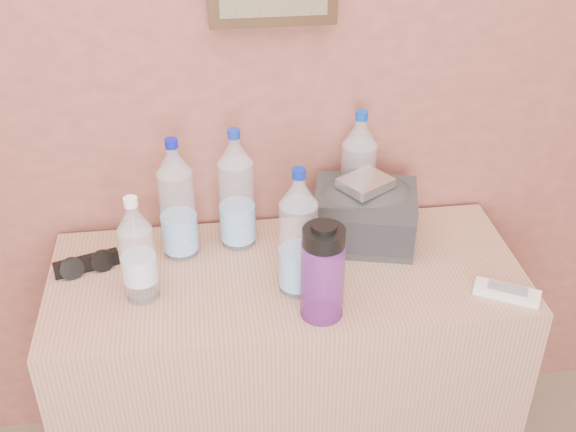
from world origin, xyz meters
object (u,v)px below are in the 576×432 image
at_px(nalgene_bottle, 323,272).
at_px(toiletry_bag, 365,213).
at_px(ac_remote, 507,292).
at_px(foil_packet, 365,183).
at_px(pet_large_c, 358,177).
at_px(pet_large_d, 298,238).
at_px(pet_small, 138,255).
at_px(pet_large_a, 177,205).
at_px(dresser, 287,378).
at_px(pet_large_b, 237,195).
at_px(sunglasses, 86,264).

relative_size(nalgene_bottle, toiletry_bag, 0.94).
xyz_separation_m(ac_remote, foil_packet, (-0.30, 0.25, 0.18)).
bearing_deg(toiletry_bag, foil_packet, -100.26).
xyz_separation_m(ac_remote, toiletry_bag, (-0.29, 0.27, 0.08)).
height_order(pet_large_c, toiletry_bag, pet_large_c).
distance_m(pet_large_d, ac_remote, 0.51).
relative_size(pet_large_c, pet_small, 1.24).
bearing_deg(toiletry_bag, pet_large_a, -167.46).
relative_size(dresser, pet_large_a, 3.63).
relative_size(dresser, foil_packet, 10.10).
relative_size(pet_large_d, nalgene_bottle, 1.35).
height_order(dresser, toiletry_bag, toiletry_bag).
xyz_separation_m(pet_small, nalgene_bottle, (0.41, -0.12, -0.00)).
bearing_deg(pet_large_a, pet_large_b, 10.24).
relative_size(nalgene_bottle, foil_packet, 2.08).
bearing_deg(pet_large_d, dresser, 105.29).
bearing_deg(sunglasses, nalgene_bottle, -40.79).
relative_size(pet_small, sunglasses, 1.70).
height_order(pet_large_d, sunglasses, pet_large_d).
relative_size(pet_small, toiletry_bag, 1.06).
xyz_separation_m(sunglasses, foil_packet, (0.70, 0.02, 0.17)).
height_order(pet_large_a, nalgene_bottle, pet_large_a).
distance_m(pet_large_a, ac_remote, 0.82).
distance_m(nalgene_bottle, foil_packet, 0.30).
distance_m(pet_large_c, ac_remote, 0.48).
distance_m(pet_large_d, nalgene_bottle, 0.11).
height_order(nalgene_bottle, toiletry_bag, nalgene_bottle).
xyz_separation_m(pet_large_a, pet_large_b, (0.15, 0.03, 0.00)).
xyz_separation_m(dresser, sunglasses, (-0.49, 0.07, 0.39)).
bearing_deg(ac_remote, toiletry_bag, 166.42).
distance_m(dresser, pet_large_a, 0.58).
bearing_deg(dresser, foil_packet, 23.24).
bearing_deg(pet_large_c, dresser, -138.77).
bearing_deg(pet_large_c, sunglasses, -170.56).
bearing_deg(nalgene_bottle, pet_large_a, 137.97).
bearing_deg(nalgene_bottle, pet_large_d, 112.18).
distance_m(pet_large_a, pet_large_d, 0.33).
bearing_deg(dresser, pet_large_a, 155.29).
xyz_separation_m(dresser, pet_small, (-0.35, -0.05, 0.48)).
bearing_deg(pet_large_c, foil_packet, -92.18).
xyz_separation_m(pet_large_a, sunglasses, (-0.23, -0.05, -0.12)).
bearing_deg(pet_large_c, pet_small, -157.17).
bearing_deg(ac_remote, sunglasses, -163.69).
bearing_deg(nalgene_bottle, pet_small, 164.05).
relative_size(sunglasses, foil_packet, 1.37).
height_order(dresser, pet_large_c, pet_large_c).
bearing_deg(pet_large_b, pet_large_d, -59.14).
distance_m(pet_large_b, ac_remote, 0.70).
bearing_deg(toiletry_bag, nalgene_bottle, -105.97).
xyz_separation_m(pet_large_b, ac_remote, (0.61, -0.31, -0.13)).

